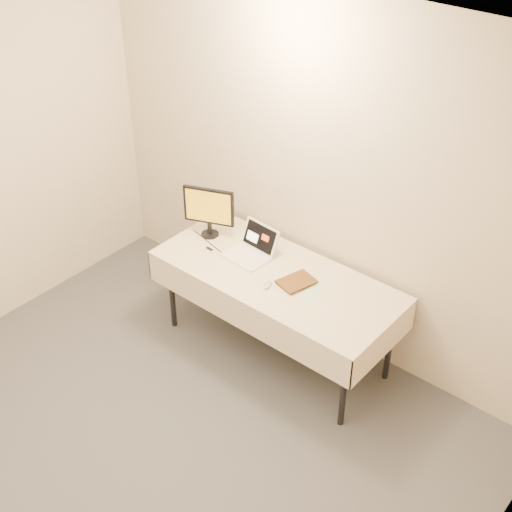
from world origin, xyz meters
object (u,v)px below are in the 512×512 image
Objects in this scene: table at (277,281)px; book at (289,262)px; laptop at (252,249)px; monitor at (209,208)px.

table is 0.21m from book.
laptop is at bearing -171.23° from book.
book is at bearing 20.49° from table.
monitor is at bearing 174.37° from table.
book is (0.81, -0.04, -0.12)m from monitor.
laptop is 0.84× the size of monitor.
book is at bearing -2.65° from laptop.
monitor is (-0.43, -0.00, 0.19)m from laptop.
table is 0.33m from laptop.
table is 7.30× the size of book.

